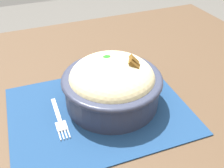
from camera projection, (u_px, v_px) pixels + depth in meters
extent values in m
cube|color=#4C3826|center=(106.00, 105.00, 0.61)|extent=(1.15, 0.95, 0.03)
cylinder|color=#412F20|center=(175.00, 86.00, 1.30)|extent=(0.04, 0.04, 0.72)
cube|color=navy|center=(99.00, 110.00, 0.58)|extent=(0.39, 0.31, 0.00)
cylinder|color=#2D3347|center=(112.00, 89.00, 0.58)|extent=(0.21, 0.21, 0.07)
torus|color=#2D3347|center=(112.00, 79.00, 0.56)|extent=(0.22, 0.22, 0.01)
ellipsoid|color=beige|center=(112.00, 78.00, 0.56)|extent=(0.26, 0.26, 0.09)
sphere|color=#21781F|center=(107.00, 64.00, 0.56)|extent=(0.04, 0.04, 0.04)
cylinder|color=orange|center=(108.00, 72.00, 0.54)|extent=(0.03, 0.01, 0.01)
cube|color=brown|center=(138.00, 68.00, 0.54)|extent=(0.05, 0.04, 0.04)
cube|color=brown|center=(138.00, 65.00, 0.55)|extent=(0.04, 0.03, 0.04)
cube|color=#BCBCBC|center=(56.00, 108.00, 0.58)|extent=(0.01, 0.07, 0.00)
cube|color=#BCBCBC|center=(60.00, 120.00, 0.55)|extent=(0.01, 0.01, 0.00)
cube|color=#BCBCBC|center=(62.00, 126.00, 0.53)|extent=(0.02, 0.03, 0.00)
cube|color=#BCBCBC|center=(60.00, 136.00, 0.51)|extent=(0.00, 0.02, 0.00)
cube|color=#BCBCBC|center=(63.00, 135.00, 0.51)|extent=(0.00, 0.02, 0.00)
cube|color=#BCBCBC|center=(66.00, 134.00, 0.52)|extent=(0.00, 0.02, 0.00)
cube|color=#BCBCBC|center=(69.00, 133.00, 0.52)|extent=(0.00, 0.02, 0.00)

